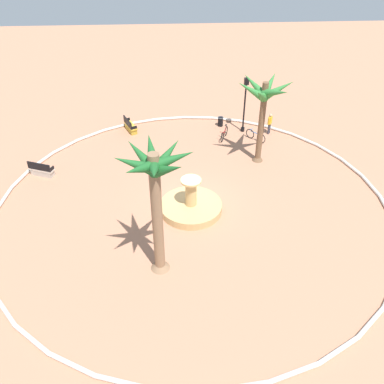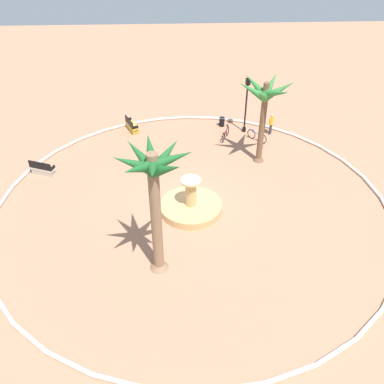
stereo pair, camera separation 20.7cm
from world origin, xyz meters
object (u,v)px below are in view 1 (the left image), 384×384
at_px(trash_bin, 220,121).
at_px(bench_west, 130,127).
at_px(lamppost, 245,100).
at_px(bicycle_by_lamppost, 256,136).
at_px(person_cyclist_helmet, 270,123).
at_px(bench_east, 42,171).
at_px(palm_tree_near_fountain, 155,184).
at_px(bicycle_red_frame, 224,134).
at_px(fountain, 191,206).
at_px(palm_tree_by_curb, 264,100).

bearing_deg(trash_bin, bench_west, 3.66).
bearing_deg(lamppost, bicycle_by_lamppost, 115.57).
height_order(bicycle_by_lamppost, person_cyclist_helmet, person_cyclist_helmet).
bearing_deg(lamppost, bench_east, 20.76).
relative_size(palm_tree_near_fountain, bench_west, 3.98).
distance_m(palm_tree_near_fountain, bench_west, 15.03).
bearing_deg(bicycle_by_lamppost, person_cyclist_helmet, -140.09).
bearing_deg(bench_west, bicycle_red_frame, 167.25).
xyz_separation_m(fountain, trash_bin, (-2.84, -10.24, 0.08)).
bearing_deg(bench_west, fountain, 112.27).
height_order(bench_west, bicycle_red_frame, bench_west).
bearing_deg(person_cyclist_helmet, bicycle_red_frame, 9.43).
height_order(palm_tree_by_curb, lamppost, palm_tree_by_curb).
xyz_separation_m(palm_tree_near_fountain, lamppost, (-6.13, -13.60, -2.45)).
distance_m(bicycle_red_frame, bicycle_by_lamppost, 2.27).
bearing_deg(lamppost, fountain, 64.56).
height_order(palm_tree_near_fountain, person_cyclist_helmet, palm_tree_near_fountain).
height_order(palm_tree_by_curb, person_cyclist_helmet, palm_tree_by_curb).
relative_size(bench_west, bicycle_by_lamppost, 1.27).
height_order(trash_bin, bicycle_red_frame, bicycle_red_frame).
height_order(bench_west, lamppost, lamppost).
distance_m(palm_tree_near_fountain, bench_east, 12.20).
xyz_separation_m(lamppost, bicycle_by_lamppost, (-0.70, 1.47, -2.11)).
xyz_separation_m(bench_east, bicycle_red_frame, (-12.13, -4.13, 0.04)).
xyz_separation_m(trash_bin, person_cyclist_helmet, (-3.46, 1.43, 0.50)).
distance_m(palm_tree_near_fountain, lamppost, 15.12).
xyz_separation_m(bench_west, trash_bin, (-6.85, -0.44, 0.04)).
bearing_deg(palm_tree_near_fountain, bench_west, -80.74).
relative_size(palm_tree_by_curb, bicycle_red_frame, 3.55).
xyz_separation_m(palm_tree_by_curb, person_cyclist_helmet, (-1.53, -3.70, -3.47)).
bearing_deg(trash_bin, lamppost, 148.79).
distance_m(bench_east, lamppost, 14.76).
distance_m(lamppost, bicycle_red_frame, 2.81).
bearing_deg(lamppost, palm_tree_by_curb, 94.84).
bearing_deg(person_cyclist_helmet, bench_east, 16.82).
bearing_deg(bench_west, bicycle_by_lamppost, 167.73).
bearing_deg(bicycle_red_frame, palm_tree_near_fountain, 69.86).
bearing_deg(person_cyclist_helmet, trash_bin, -22.49).
bearing_deg(palm_tree_by_curb, trash_bin, -69.38).
xyz_separation_m(palm_tree_by_curb, bicycle_red_frame, (1.88, -3.13, -3.97)).
distance_m(fountain, lamppost, 10.51).
distance_m(fountain, bicycle_red_frame, 8.74).
distance_m(palm_tree_near_fountain, person_cyclist_helmet, 15.90).
xyz_separation_m(bench_east, bicycle_by_lamppost, (-14.36, -3.71, 0.04)).
bearing_deg(bicycle_red_frame, palm_tree_by_curb, 120.95).
height_order(lamppost, trash_bin, lamppost).
xyz_separation_m(bench_west, lamppost, (-8.43, 0.52, 2.15)).
height_order(fountain, bicycle_by_lamppost, fountain).
bearing_deg(bicycle_by_lamppost, lamppost, -64.43).
relative_size(palm_tree_by_curb, bench_east, 3.41).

